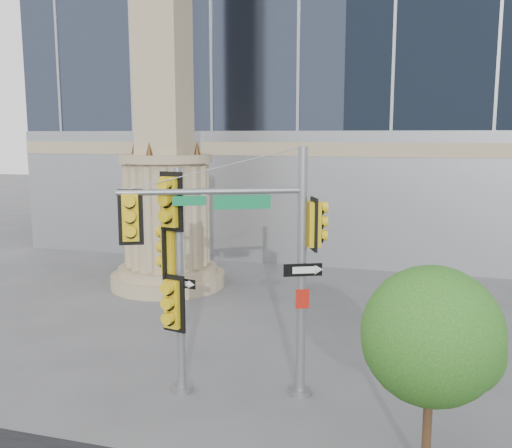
# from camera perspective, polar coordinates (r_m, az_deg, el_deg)

# --- Properties ---
(ground) EXTENTS (120.00, 120.00, 0.00)m
(ground) POSITION_cam_1_polar(r_m,az_deg,el_deg) (12.74, -1.10, -18.37)
(ground) COLOR #545456
(ground) RESTS_ON ground
(monument) EXTENTS (4.40, 4.40, 16.60)m
(monument) POSITION_cam_1_polar(r_m,az_deg,el_deg) (21.92, -9.09, 7.99)
(monument) COLOR tan
(monument) RESTS_ON ground
(main_signal_pole) EXTENTS (4.06, 2.13, 5.59)m
(main_signal_pole) POSITION_cam_1_polar(r_m,az_deg,el_deg) (12.28, 0.01, -2.23)
(main_signal_pole) COLOR slate
(main_signal_pole) RESTS_ON ground
(secondary_signal_pole) EXTENTS (0.89, 0.78, 5.14)m
(secondary_signal_pole) POSITION_cam_1_polar(r_m,az_deg,el_deg) (12.72, -8.18, -3.99)
(secondary_signal_pole) COLOR slate
(secondary_signal_pole) RESTS_ON ground
(street_tree) EXTENTS (2.39, 2.34, 3.73)m
(street_tree) POSITION_cam_1_polar(r_m,az_deg,el_deg) (10.07, 17.39, -11.16)
(street_tree) COLOR tan
(street_tree) RESTS_ON ground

